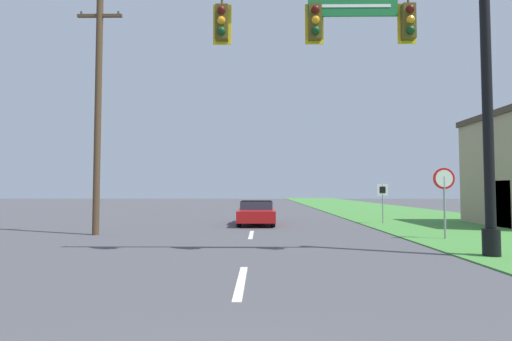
% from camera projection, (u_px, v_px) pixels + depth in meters
% --- Properties ---
extents(grass_verge_right, '(10.00, 110.00, 0.04)m').
position_uv_depth(grass_verge_right, '(389.00, 212.00, 31.46)').
color(grass_verge_right, '#428438').
rests_on(grass_verge_right, ground).
extents(road_center_line, '(0.16, 34.80, 0.01)m').
position_uv_depth(road_center_line, '(254.00, 220.00, 23.60)').
color(road_center_line, silver).
rests_on(road_center_line, ground).
extents(signal_mast, '(8.18, 0.47, 7.94)m').
position_uv_depth(signal_mast, '(406.00, 71.00, 10.65)').
color(signal_mast, black).
rests_on(signal_mast, grass_verge_right).
extents(car_ahead, '(1.84, 4.45, 1.19)m').
position_uv_depth(car_ahead, '(256.00, 212.00, 20.45)').
color(car_ahead, black).
rests_on(car_ahead, ground).
extents(stop_sign, '(0.76, 0.07, 2.50)m').
position_uv_depth(stop_sign, '(444.00, 187.00, 14.16)').
color(stop_sign, gray).
rests_on(stop_sign, grass_verge_right).
extents(route_sign_post, '(0.55, 0.06, 2.03)m').
position_uv_depth(route_sign_post, '(383.00, 194.00, 20.68)').
color(route_sign_post, gray).
rests_on(route_sign_post, grass_verge_right).
extents(utility_pole_near, '(1.80, 0.26, 9.66)m').
position_uv_depth(utility_pole_near, '(98.00, 109.00, 15.85)').
color(utility_pole_near, '#4C3823').
rests_on(utility_pole_near, ground).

